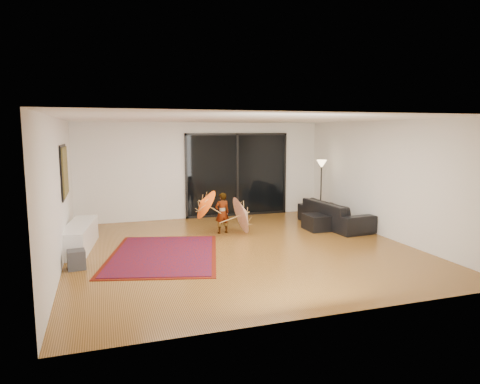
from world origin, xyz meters
name	(u,v)px	position (x,y,z in m)	size (l,w,h in m)	color
floor	(242,249)	(0.00, 0.00, 0.00)	(7.00, 7.00, 0.00)	#9B642A
ceiling	(242,119)	(0.00, 0.00, 2.70)	(7.00, 7.00, 0.00)	white
wall_back	(203,171)	(0.00, 3.50, 1.35)	(7.00, 7.00, 0.00)	silver
wall_front	(327,217)	(0.00, -3.50, 1.35)	(7.00, 7.00, 0.00)	silver
wall_left	(59,193)	(-3.50, 0.00, 1.35)	(7.00, 7.00, 0.00)	silver
wall_right	(385,179)	(3.50, 0.00, 1.35)	(7.00, 7.00, 0.00)	silver
sliding_door	(237,175)	(1.00, 3.47, 1.20)	(3.06, 0.07, 2.40)	black
painting	(65,171)	(-3.46, 1.00, 1.65)	(0.04, 1.28, 1.08)	black
media_console	(79,237)	(-3.25, 1.03, 0.27)	(0.48, 1.93, 0.54)	white
speaker	(76,260)	(-3.25, -0.36, 0.17)	(0.30, 0.30, 0.35)	#424244
persian_rug	(163,254)	(-1.64, 0.04, 0.01)	(2.77, 3.36, 0.02)	#541207
sofa	(334,214)	(2.95, 1.27, 0.33)	(2.26, 0.88, 0.66)	black
ottoman	(319,222)	(2.40, 1.06, 0.19)	(0.67, 0.67, 0.39)	black
floor_lamp	(321,172)	(3.10, 2.29, 1.31)	(0.29, 0.29, 1.66)	black
child	(222,213)	(-0.02, 1.47, 0.50)	(0.36, 0.24, 0.99)	#999999
parasol_orange	(200,205)	(-0.57, 1.42, 0.73)	(0.55, 0.76, 0.85)	#FF580D
parasol_white	(248,212)	(0.58, 1.32, 0.50)	(0.53, 0.92, 0.94)	white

